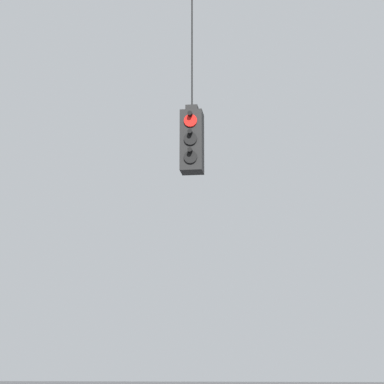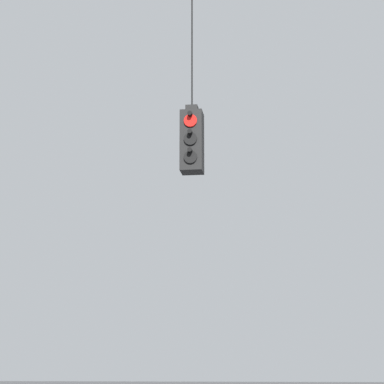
# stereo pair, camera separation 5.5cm
# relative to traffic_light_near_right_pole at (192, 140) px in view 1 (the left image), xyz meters

# --- Properties ---
(traffic_light_near_right_pole) EXTENTS (0.34, 0.46, 3.15)m
(traffic_light_near_right_pole) POSITION_rel_traffic_light_near_right_pole_xyz_m (0.00, 0.00, 0.00)
(traffic_light_near_right_pole) COLOR black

